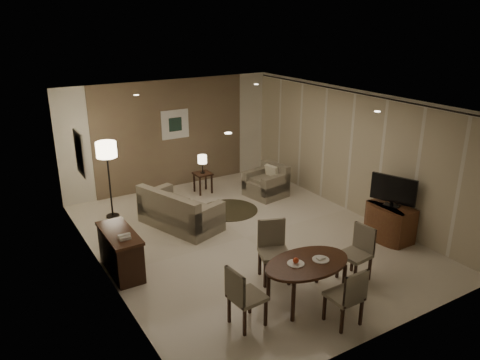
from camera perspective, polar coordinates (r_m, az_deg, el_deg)
room_shell at (r=9.13m, az=-0.65°, el=1.54°), size 5.50×7.00×2.70m
taupe_accent at (r=11.79m, az=-8.36°, el=5.52°), size 3.96×0.03×2.70m
curtain_wall at (r=10.42m, az=13.30°, el=3.14°), size 0.08×6.70×2.58m
curtain_rod at (r=10.14m, az=13.88°, el=10.31°), size 0.03×6.80×0.03m
art_back_frame at (r=11.75m, az=-7.92°, el=6.74°), size 0.72×0.03×0.72m
art_back_canvas at (r=11.74m, az=-7.89°, el=6.73°), size 0.34×0.01×0.34m
art_left_frame at (r=8.76m, az=-18.97°, el=3.08°), size 0.03×0.60×0.80m
art_left_canvas at (r=8.77m, az=-18.87°, el=3.10°), size 0.01×0.46×0.64m
downlight_nl at (r=6.26m, az=-1.45°, el=5.73°), size 0.10×0.10×0.01m
downlight_nr at (r=8.00m, az=16.40°, el=8.01°), size 0.10×0.10×0.01m
downlight_fl at (r=9.49m, az=-12.53°, el=10.08°), size 0.10×0.10×0.01m
downlight_fr at (r=10.72m, az=1.99°, el=11.58°), size 0.10×0.10×0.01m
console_desk at (r=8.26m, az=-14.34°, el=-8.51°), size 0.48×1.20×0.75m
telephone at (r=7.82m, az=-13.92°, el=-6.68°), size 0.20×0.14×0.09m
tv_cabinet at (r=9.61m, az=17.85°, el=-4.91°), size 0.48×0.90×0.70m
flat_tv at (r=9.35m, az=18.19°, el=-1.20°), size 0.36×0.85×0.60m
dining_table at (r=7.37m, az=8.07°, el=-12.14°), size 1.41×0.88×0.66m
chair_near at (r=6.93m, az=12.55°, el=-13.53°), size 0.44×0.44×0.90m
chair_far at (r=7.75m, az=4.24°, el=-8.85°), size 0.62×0.62×1.00m
chair_left at (r=6.74m, az=0.90°, el=-13.95°), size 0.48×0.48×0.92m
chair_right at (r=8.00m, az=13.82°, el=-8.78°), size 0.49×0.49×0.92m
plate_a at (r=7.13m, az=6.81°, el=-10.09°), size 0.26×0.26×0.02m
plate_b at (r=7.29m, az=9.81°, el=-9.53°), size 0.26×0.26×0.02m
fruit_apple at (r=7.11m, az=6.82°, el=-9.71°), size 0.09×0.09×0.09m
napkin at (r=7.28m, az=9.82°, el=-9.37°), size 0.12×0.08×0.03m
round_rug at (r=10.57m, az=-1.29°, el=-3.67°), size 1.27×1.27×0.01m
sofa at (r=9.74m, az=-7.28°, el=-3.37°), size 1.92×1.38×0.82m
armchair at (r=11.28m, az=3.17°, el=-0.12°), size 0.94×0.98×0.76m
side_table at (r=11.54m, az=-4.54°, el=-0.33°), size 0.40×0.40×0.51m
table_lamp at (r=11.38m, az=-4.61°, el=2.06°), size 0.22×0.22×0.50m
floor_lamp at (r=10.32m, az=-15.64°, el=-0.03°), size 0.43×0.43×1.68m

